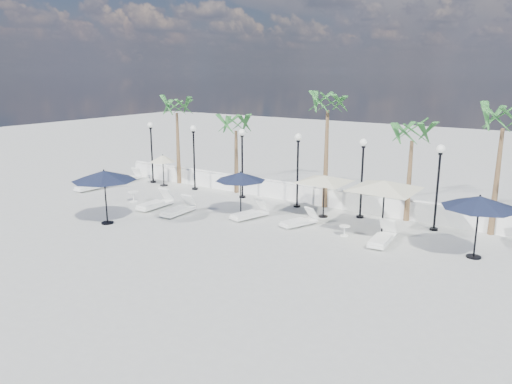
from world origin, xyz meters
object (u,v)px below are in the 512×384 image
Objects in this scene: lounger_0 at (131,177)px; lounger_5 at (299,221)px; parasol_navy_mid at (241,177)px; lounger_2 at (155,203)px; parasol_cream_small at (163,159)px; lounger_6 at (382,238)px; lounger_1 at (91,186)px; parasol_navy_left at (104,176)px; lounger_3 at (179,209)px; parasol_navy_right at (479,202)px; parasol_cream_sq_a at (324,176)px; parasol_cream_sq_b at (385,181)px; lounger_4 at (250,213)px.

lounger_0 is 13.91m from lounger_5.
parasol_navy_mid is at bearing -25.53° from lounger_0.
parasol_cream_small is at bearing 127.96° from lounger_2.
parasol_cream_small is at bearing 161.43° from parasol_navy_mid.
parasol_cream_small reaches higher than lounger_6.
parasol_navy_left is (6.13, -3.92, 2.01)m from lounger_1.
parasol_navy_mid is (2.62, 1.62, 1.68)m from lounger_3.
lounger_0 is at bearing 131.33° from parasol_navy_left.
lounger_1 is 0.74× the size of parasol_navy_right.
lounger_6 is at bearing 4.81° from lounger_2.
parasol_cream_sq_a is 0.85× the size of parasol_cream_sq_b.
parasol_navy_mid reaches higher than lounger_3.
parasol_navy_left reaches higher than lounger_0.
lounger_4 reaches higher than lounger_0.
lounger_4 is 1.07× the size of parasol_cream_small.
lounger_3 is at bearing -171.65° from parasol_navy_right.
parasol_navy_right reaches higher than lounger_1.
lounger_1 is 21.28m from parasol_navy_right.
parasol_navy_right reaches higher than parasol_navy_mid.
parasol_navy_right reaches higher than lounger_3.
parasol_navy_left reaches higher than parasol_cream_sq_a.
parasol_navy_left reaches higher than parasol_cream_small.
lounger_1 is at bearing -176.32° from parasol_navy_mid.
parasol_cream_sq_a is at bearing 166.74° from parasol_navy_right.
parasol_navy_right is at bearing 19.29° from lounger_4.
parasol_cream_small reaches higher than lounger_5.
lounger_6 is at bearing 6.21° from lounger_1.
parasol_cream_sq_b is 14.78m from parasol_cream_small.
lounger_3 is (7.87, -4.01, 0.03)m from lounger_0.
lounger_4 is (5.09, 1.23, -0.02)m from lounger_2.
lounger_0 is at bearing 178.51° from parasol_cream_sq_a.
lounger_1 is 0.98× the size of lounger_4.
lounger_3 is 9.98m from lounger_6.
lounger_5 is (13.72, -2.31, 0.01)m from lounger_0.
parasol_cream_sq_b is at bearing -18.03° from lounger_0.
parasol_cream_sq_b reaches higher than parasol_navy_right.
parasol_cream_sq_b is at bearing 11.19° from lounger_3.
lounger_2 reaches higher than lounger_4.
lounger_1 is 0.83× the size of parasol_navy_mid.
lounger_0 is 0.86× the size of lounger_2.
lounger_2 is at bearing 171.43° from lounger_3.
lounger_4 is 6.66m from parasol_cream_sq_b.
parasol_navy_mid reaches higher than lounger_4.
parasol_cream_sq_a is at bearing 28.03° from lounger_3.
parasol_navy_right is (21.18, -2.06, 1.95)m from lounger_0.
lounger_6 is 7.44m from parasol_navy_mid.
lounger_2 is at bearing -147.57° from lounger_5.
parasol_cream_small is (2.73, 3.28, 1.42)m from lounger_1.
parasol_cream_sq_a is (0.24, 1.94, 1.81)m from lounger_5.
lounger_3 is (7.87, -0.95, 0.01)m from lounger_1.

